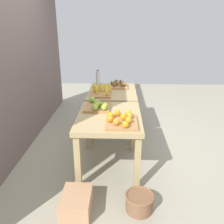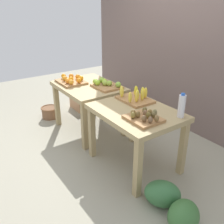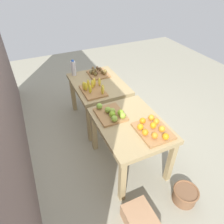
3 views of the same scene
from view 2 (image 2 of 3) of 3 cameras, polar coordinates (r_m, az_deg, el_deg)
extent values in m
plane|color=#9C9783|center=(3.69, -0.58, -7.34)|extent=(8.00, 8.00, 0.00)
cube|color=#6C5954|center=(4.07, 16.02, 17.31)|extent=(4.40, 0.12, 3.00)
cube|color=tan|center=(3.81, -5.38, 5.65)|extent=(1.04, 0.80, 0.06)
cube|color=tan|center=(4.20, -12.33, 1.50)|extent=(0.07, 0.07, 0.69)
cube|color=tan|center=(3.44, -6.25, -3.37)|extent=(0.07, 0.07, 0.69)
cube|color=tan|center=(4.48, -4.34, 3.45)|extent=(0.07, 0.07, 0.69)
cube|color=tan|center=(3.77, 2.82, -0.65)|extent=(0.07, 0.07, 0.69)
cube|color=tan|center=(2.95, 5.46, -0.10)|extent=(1.04, 0.80, 0.06)
cube|color=tan|center=(3.29, -4.56, -4.72)|extent=(0.07, 0.07, 0.69)
cube|color=tan|center=(2.65, 5.84, -12.69)|extent=(0.07, 0.07, 0.69)
cube|color=tan|center=(3.63, 4.73, -1.75)|extent=(0.07, 0.07, 0.69)
cube|color=tan|center=(3.07, 15.70, -7.92)|extent=(0.07, 0.07, 0.69)
cube|color=#A87747|center=(3.94, -9.20, 6.75)|extent=(0.44, 0.36, 0.03)
sphere|color=orange|center=(4.05, -9.21, 8.03)|extent=(0.11, 0.11, 0.08)
sphere|color=orange|center=(3.82, -10.00, 6.97)|extent=(0.08, 0.08, 0.08)
sphere|color=orange|center=(4.07, -10.88, 7.97)|extent=(0.08, 0.08, 0.08)
sphere|color=orange|center=(3.89, -9.28, 7.34)|extent=(0.11, 0.11, 0.08)
sphere|color=orange|center=(4.01, -7.75, 7.93)|extent=(0.10, 0.10, 0.08)
sphere|color=orange|center=(3.81, -7.51, 7.08)|extent=(0.08, 0.08, 0.08)
sphere|color=orange|center=(3.92, -7.03, 7.60)|extent=(0.09, 0.09, 0.08)
sphere|color=orange|center=(3.75, -9.22, 6.68)|extent=(0.10, 0.10, 0.08)
sphere|color=orange|center=(3.95, -10.64, 7.48)|extent=(0.10, 0.10, 0.08)
cube|color=#A87747|center=(3.68, -1.18, 5.80)|extent=(0.40, 0.34, 0.03)
sphere|color=#8AB740|center=(3.59, 1.40, 6.23)|extent=(0.10, 0.10, 0.08)
sphere|color=#8CAF3C|center=(3.65, -0.60, 6.53)|extent=(0.11, 0.11, 0.08)
sphere|color=#91B339|center=(3.74, -3.77, 6.91)|extent=(0.11, 0.11, 0.08)
sphere|color=#92BB40|center=(3.81, -2.29, 7.27)|extent=(0.09, 0.09, 0.08)
sphere|color=#92C12F|center=(3.73, -1.74, 6.92)|extent=(0.11, 0.11, 0.08)
sphere|color=#94B140|center=(3.66, -1.58, 6.60)|extent=(0.10, 0.10, 0.08)
sphere|color=#94BF2F|center=(3.68, -3.28, 6.66)|extent=(0.08, 0.08, 0.08)
cube|color=#A87747|center=(3.21, 5.18, 2.81)|extent=(0.44, 0.32, 0.03)
ellipsoid|color=yellow|center=(3.21, 7.59, 4.34)|extent=(0.04, 0.05, 0.14)
ellipsoid|color=yellow|center=(3.04, 4.11, 3.35)|extent=(0.06, 0.06, 0.14)
ellipsoid|color=yellow|center=(3.26, 5.44, 4.78)|extent=(0.06, 0.07, 0.14)
ellipsoid|color=yellow|center=(3.22, 6.92, 4.44)|extent=(0.07, 0.07, 0.14)
ellipsoid|color=yellow|center=(3.21, 2.25, 4.55)|extent=(0.06, 0.06, 0.14)
ellipsoid|color=yellow|center=(3.25, 2.16, 4.80)|extent=(0.06, 0.05, 0.14)
ellipsoid|color=yellow|center=(3.06, 5.58, 3.43)|extent=(0.07, 0.06, 0.14)
ellipsoid|color=yellow|center=(3.13, 6.91, 3.84)|extent=(0.05, 0.04, 0.14)
ellipsoid|color=yellow|center=(3.12, 5.72, 3.86)|extent=(0.06, 0.05, 0.14)
cube|color=#A87747|center=(2.71, 7.13, -1.50)|extent=(0.36, 0.32, 0.03)
ellipsoid|color=brown|center=(2.74, 9.65, -0.12)|extent=(0.06, 0.05, 0.07)
ellipsoid|color=brown|center=(2.61, 10.07, -1.45)|extent=(0.07, 0.07, 0.07)
ellipsoid|color=brown|center=(2.58, 8.65, -1.73)|extent=(0.07, 0.07, 0.07)
ellipsoid|color=brown|center=(2.71, 4.79, -0.20)|extent=(0.07, 0.07, 0.07)
ellipsoid|color=brown|center=(2.69, 9.34, -0.62)|extent=(0.06, 0.05, 0.07)
ellipsoid|color=brown|center=(2.68, 5.83, -0.54)|extent=(0.07, 0.07, 0.07)
ellipsoid|color=brown|center=(2.78, 7.40, 0.39)|extent=(0.06, 0.06, 0.07)
ellipsoid|color=brown|center=(2.74, 8.52, -0.09)|extent=(0.05, 0.06, 0.07)
ellipsoid|color=brown|center=(2.72, 7.48, -0.23)|extent=(0.07, 0.07, 0.07)
ellipsoid|color=brown|center=(2.65, 4.76, -0.75)|extent=(0.07, 0.06, 0.07)
ellipsoid|color=brown|center=(2.59, 7.26, -1.47)|extent=(0.05, 0.06, 0.07)
ellipsoid|color=brown|center=(2.67, 8.22, -0.72)|extent=(0.07, 0.07, 0.07)
cylinder|color=silver|center=(2.81, 15.47, 1.27)|extent=(0.08, 0.08, 0.25)
cylinder|color=blue|center=(2.76, 15.78, 3.89)|extent=(0.04, 0.04, 0.02)
ellipsoid|color=#366631|center=(2.55, 15.84, -21.69)|extent=(0.39, 0.43, 0.28)
ellipsoid|color=#356A3B|center=(2.72, 11.33, -17.66)|extent=(0.46, 0.45, 0.27)
cylinder|color=brown|center=(4.59, -13.83, -0.12)|extent=(0.28, 0.28, 0.18)
torus|color=brown|center=(4.55, -13.94, 0.92)|extent=(0.30, 0.30, 0.02)
cube|color=tan|center=(4.86, -6.94, 2.02)|extent=(0.40, 0.30, 0.21)
camera|label=1|loc=(6.14, -21.02, 22.17)|focal=37.89mm
camera|label=3|loc=(5.58, -5.48, 29.06)|focal=32.76mm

